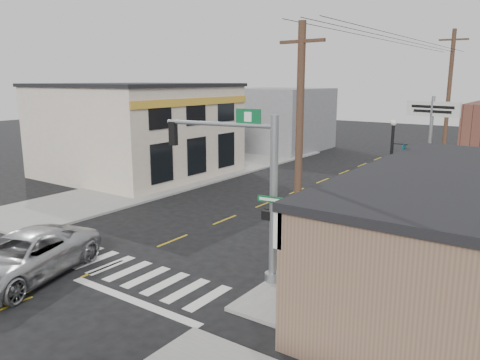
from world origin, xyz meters
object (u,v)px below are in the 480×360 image
Objects in this scene: bare_tree at (417,183)px; guide_sign at (342,209)px; lamp_post at (392,169)px; dance_center_sign at (431,125)px; utility_pole_far at (447,108)px; suv at (23,257)px; fire_hydrant at (332,269)px; utility_pole_near at (298,168)px; traffic_signal_pole at (256,180)px.

guide_sign is at bearing -177.52° from bare_tree.
dance_center_sign is at bearing 97.81° from lamp_post.
utility_pole_far is (-0.24, 12.02, 2.19)m from lamp_post.
bare_tree reaches higher than guide_sign.
bare_tree is at bearing -63.99° from dance_center_sign.
suv is 9.01× the size of fire_hydrant.
dance_center_sign reaches higher than suv.
fire_hydrant is at bearing 92.81° from utility_pole_near.
traffic_signal_pole is at bearing -102.42° from utility_pole_far.
dance_center_sign is at bearing -90.69° from utility_pole_far.
guide_sign reaches higher than fire_hydrant.
lamp_post reaches higher than suv.
bare_tree is (11.59, 9.02, 2.64)m from suv.
dance_center_sign reaches higher than fire_hydrant.
traffic_signal_pole reaches higher than fire_hydrant.
traffic_signal_pole is 2.69m from utility_pole_near.
guide_sign is 4.38× the size of fire_hydrant.
fire_hydrant is 0.08× the size of utility_pole_near.
guide_sign is 5.76m from utility_pole_near.
guide_sign is at bearing 30.08° from suv.
suv is 12.52m from guide_sign.
guide_sign is 0.48× the size of dance_center_sign.
utility_pole_near is (-0.12, -8.99, 1.40)m from lamp_post.
utility_pole_far is at bearing 98.50° from bare_tree.
dance_center_sign is at bearing 94.01° from utility_pole_near.
utility_pole_near is 0.85× the size of utility_pole_far.
dance_center_sign is (9.91, 17.78, 4.06)m from suv.
dance_center_sign is at bearing 87.98° from fire_hydrant.
traffic_signal_pole is 0.60× the size of utility_pole_far.
utility_pole_near is at bearing -104.50° from guide_sign.
utility_pole_near is (-0.15, -2.54, 4.15)m from fire_hydrant.
suv is 0.60× the size of utility_pole_far.
traffic_signal_pole is 0.70× the size of utility_pole_near.
dance_center_sign reaches higher than guide_sign.
lamp_post is (9.48, 12.78, 2.39)m from suv.
lamp_post is (-0.03, 6.45, 2.75)m from fire_hydrant.
bare_tree is (2.86, 0.12, 1.43)m from guide_sign.
utility_pole_far reaches higher than utility_pole_near.
traffic_signal_pole is (7.07, 4.93, 2.95)m from suv.
traffic_signal_pole is 4.65m from guide_sign.
lamp_post reaches higher than guide_sign.
utility_pole_far is at bearing 54.10° from suv.
suv is at bearing -116.63° from utility_pole_far.
guide_sign is 0.34× the size of utility_pole_near.
utility_pole_far reaches higher than guide_sign.
suv is 14.93m from bare_tree.
bare_tree reaches higher than suv.
traffic_signal_pole is 0.98× the size of dance_center_sign.
utility_pole_near is (0.63, -5.11, 2.59)m from guide_sign.
traffic_signal_pole is 20.06m from utility_pole_far.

